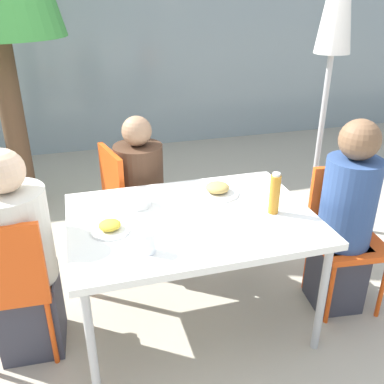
# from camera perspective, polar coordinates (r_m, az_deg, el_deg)

# --- Properties ---
(ground_plane) EXTENTS (24.00, 24.00, 0.00)m
(ground_plane) POSITION_cam_1_polar(r_m,az_deg,el_deg) (2.79, 0.00, -16.45)
(ground_plane) COLOR #B2A893
(building_facade) EXTENTS (10.00, 0.20, 3.00)m
(building_facade) POSITION_cam_1_polar(r_m,az_deg,el_deg) (5.43, -10.60, 21.35)
(building_facade) COLOR #89999E
(building_facade) RESTS_ON ground
(dining_table) EXTENTS (1.34, 0.96, 0.73)m
(dining_table) POSITION_cam_1_polar(r_m,az_deg,el_deg) (2.39, 0.00, -4.41)
(dining_table) COLOR white
(dining_table) RESTS_ON ground
(chair_left) EXTENTS (0.42, 0.42, 0.89)m
(chair_left) POSITION_cam_1_polar(r_m,az_deg,el_deg) (2.41, -23.12, -10.60)
(chair_left) COLOR #E54C14
(chair_left) RESTS_ON ground
(person_left) EXTENTS (0.36, 0.36, 1.20)m
(person_left) POSITION_cam_1_polar(r_m,az_deg,el_deg) (2.45, -21.85, -8.77)
(person_left) COLOR #383842
(person_left) RESTS_ON ground
(chair_right) EXTENTS (0.44, 0.44, 0.89)m
(chair_right) POSITION_cam_1_polar(r_m,az_deg,el_deg) (2.84, 19.66, -4.27)
(chair_right) COLOR #E54C14
(chair_right) RESTS_ON ground
(person_right) EXTENTS (0.32, 0.32, 1.23)m
(person_right) POSITION_cam_1_polar(r_m,az_deg,el_deg) (2.72, 19.71, -3.91)
(person_right) COLOR #383842
(person_right) RESTS_ON ground
(chair_far) EXTENTS (0.48, 0.48, 0.89)m
(chair_far) POSITION_cam_1_polar(r_m,az_deg,el_deg) (3.08, -8.62, -0.56)
(chair_far) COLOR #E54C14
(chair_far) RESTS_ON ground
(person_far) EXTENTS (0.36, 0.36, 1.11)m
(person_far) POSITION_cam_1_polar(r_m,az_deg,el_deg) (3.06, -6.88, -0.67)
(person_far) COLOR black
(person_far) RESTS_ON ground
(closed_umbrella) EXTENTS (0.36, 0.36, 2.45)m
(closed_umbrella) POSITION_cam_1_polar(r_m,az_deg,el_deg) (3.44, 18.86, 22.40)
(closed_umbrella) COLOR #333333
(closed_umbrella) RESTS_ON ground
(plate_0) EXTENTS (0.26, 0.26, 0.07)m
(plate_0) POSITION_cam_1_polar(r_m,az_deg,el_deg) (2.61, 3.40, 0.29)
(plate_0) COLOR white
(plate_0) RESTS_ON dining_table
(plate_1) EXTENTS (0.21, 0.21, 0.06)m
(plate_1) POSITION_cam_1_polar(r_m,az_deg,el_deg) (2.26, -10.89, -4.67)
(plate_1) COLOR white
(plate_1) RESTS_ON dining_table
(bottle) EXTENTS (0.06, 0.06, 0.24)m
(bottle) POSITION_cam_1_polar(r_m,az_deg,el_deg) (2.40, 10.96, -0.24)
(bottle) COLOR #B7751E
(bottle) RESTS_ON dining_table
(drinking_cup) EXTENTS (0.07, 0.07, 0.11)m
(drinking_cup) POSITION_cam_1_polar(r_m,az_deg,el_deg) (2.04, -5.77, -6.73)
(drinking_cup) COLOR white
(drinking_cup) RESTS_ON dining_table
(salad_bowl) EXTENTS (0.15, 0.15, 0.06)m
(salad_bowl) POSITION_cam_1_polar(r_m,az_deg,el_deg) (2.48, -7.21, -1.19)
(salad_bowl) COLOR white
(salad_bowl) RESTS_ON dining_table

